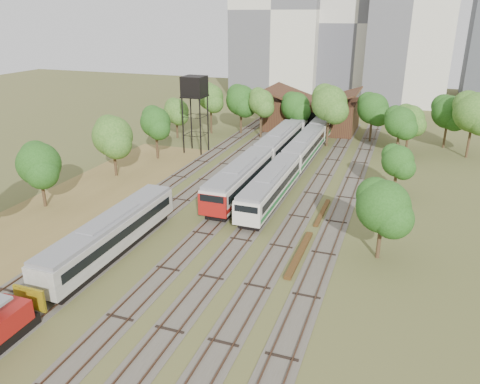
% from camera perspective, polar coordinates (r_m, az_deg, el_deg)
% --- Properties ---
extents(ground, '(240.00, 240.00, 0.00)m').
position_cam_1_polar(ground, '(37.72, -8.35, -12.14)').
color(ground, '#475123').
rests_on(ground, ground).
extents(dry_grass_patch, '(14.00, 60.00, 0.04)m').
position_cam_1_polar(dry_grass_patch, '(53.04, -21.68, -3.24)').
color(dry_grass_patch, brown).
rests_on(dry_grass_patch, ground).
extents(tracks, '(24.60, 80.00, 0.19)m').
position_cam_1_polar(tracks, '(58.67, 2.46, 0.64)').
color(tracks, '#4C473D').
rests_on(tracks, ground).
extents(railcar_red_set, '(3.13, 34.57, 3.87)m').
position_cam_1_polar(railcar_red_set, '(63.00, 2.73, 4.02)').
color(railcar_red_set, black).
rests_on(railcar_red_set, ground).
extents(railcar_green_set, '(2.91, 52.08, 3.60)m').
position_cam_1_polar(railcar_green_set, '(69.39, 7.84, 5.33)').
color(railcar_green_set, black).
rests_on(railcar_green_set, ground).
extents(railcar_rear, '(2.69, 16.08, 3.32)m').
position_cam_1_polar(railcar_rear, '(88.66, 8.04, 8.68)').
color(railcar_rear, black).
rests_on(railcar_rear, ground).
extents(old_grey_coach, '(2.86, 18.00, 3.54)m').
position_cam_1_polar(old_grey_coach, '(43.56, -15.39, -5.00)').
color(old_grey_coach, black).
rests_on(old_grey_coach, ground).
extents(water_tower, '(3.37, 3.37, 11.64)m').
position_cam_1_polar(water_tower, '(71.99, -5.58, 12.45)').
color(water_tower, black).
rests_on(water_tower, ground).
extents(rail_pile_near, '(0.59, 8.91, 0.30)m').
position_cam_1_polar(rail_pile_near, '(42.87, 7.26, -7.48)').
color(rail_pile_near, '#4F3316').
rests_on(rail_pile_near, ground).
extents(rail_pile_far, '(0.46, 7.38, 0.24)m').
position_cam_1_polar(rail_pile_far, '(51.80, 10.01, -2.45)').
color(rail_pile_far, '#4F3316').
rests_on(rail_pile_far, ground).
extents(maintenance_shed, '(16.45, 11.55, 7.58)m').
position_cam_1_polar(maintenance_shed, '(88.85, 8.81, 9.43)').
color(maintenance_shed, '#391C14').
rests_on(maintenance_shed, ground).
extents(tree_band_left, '(7.38, 57.58, 8.17)m').
position_cam_1_polar(tree_band_left, '(59.06, -18.83, 5.09)').
color(tree_band_left, '#382616').
rests_on(tree_band_left, ground).
extents(tree_band_far, '(47.26, 10.71, 9.80)m').
position_cam_1_polar(tree_band_far, '(79.16, 12.56, 10.10)').
color(tree_band_far, '#382616').
rests_on(tree_band_far, ground).
extents(tree_band_right, '(4.76, 38.07, 7.54)m').
position_cam_1_polar(tree_band_right, '(57.37, 18.32, 4.21)').
color(tree_band_right, '#382616').
rests_on(tree_band_right, ground).
extents(tower_left, '(22.00, 16.00, 42.00)m').
position_cam_1_polar(tower_left, '(127.03, 4.85, 21.26)').
color(tower_left, beige).
rests_on(tower_left, ground).
extents(tower_centre, '(20.00, 18.00, 36.00)m').
position_cam_1_polar(tower_centre, '(128.25, 14.61, 19.35)').
color(tower_centre, beige).
rests_on(tower_centre, ground).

